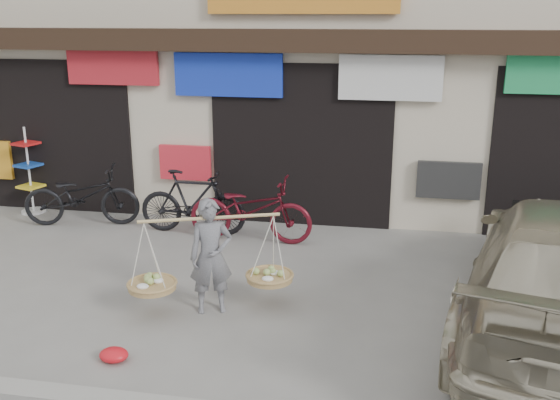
% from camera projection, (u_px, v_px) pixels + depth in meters
% --- Properties ---
extents(ground, '(70.00, 70.00, 0.00)m').
position_uv_depth(ground, '(256.00, 317.00, 7.42)').
color(ground, gray).
rests_on(ground, ground).
extents(shophouse_block, '(14.00, 6.32, 7.00)m').
position_uv_depth(shophouse_block, '(324.00, 14.00, 12.46)').
color(shophouse_block, beige).
rests_on(shophouse_block, ground).
extents(street_vendor, '(1.87, 1.05, 1.41)m').
position_uv_depth(street_vendor, '(211.00, 262.00, 7.39)').
color(street_vendor, slate).
rests_on(street_vendor, ground).
extents(bike_0, '(2.03, 1.09, 1.01)m').
position_uv_depth(bike_0, '(82.00, 196.00, 10.50)').
color(bike_0, black).
rests_on(bike_0, ground).
extents(bike_1, '(1.77, 0.51, 1.06)m').
position_uv_depth(bike_1, '(193.00, 202.00, 10.08)').
color(bike_1, black).
rests_on(bike_1, ground).
extents(bike_2, '(2.00, 0.76, 1.04)m').
position_uv_depth(bike_2, '(250.00, 209.00, 9.75)').
color(bike_2, '#530E18').
rests_on(bike_2, ground).
extents(display_rack, '(0.47, 0.47, 1.56)m').
position_uv_depth(display_rack, '(30.00, 179.00, 11.12)').
color(display_rack, silver).
rests_on(display_rack, ground).
extents(red_bag, '(0.31, 0.25, 0.14)m').
position_uv_depth(red_bag, '(114.00, 355.00, 6.45)').
color(red_bag, red).
rests_on(red_bag, ground).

